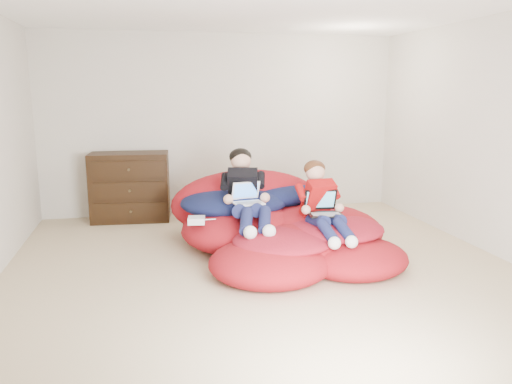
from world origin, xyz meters
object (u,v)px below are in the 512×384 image
at_px(older_boy, 246,189).
at_px(laptop_black, 323,208).
at_px(dresser, 130,187).
at_px(younger_boy, 322,200).
at_px(laptop_white, 247,197).
at_px(beanbag_pile, 279,226).

distance_m(older_boy, laptop_black, 0.84).
distance_m(dresser, older_boy, 2.11).
bearing_deg(younger_boy, older_boy, 150.88).
relative_size(older_boy, laptop_white, 3.43).
relative_size(younger_boy, laptop_white, 3.02).
xyz_separation_m(beanbag_pile, younger_boy, (0.35, -0.40, 0.36)).
xyz_separation_m(beanbag_pile, older_boy, (-0.36, -0.00, 0.43)).
xyz_separation_m(dresser, laptop_black, (1.95, -2.12, 0.11)).
bearing_deg(older_boy, beanbag_pile, 0.13).
xyz_separation_m(older_boy, laptop_white, (0.00, -0.08, -0.07)).
height_order(laptop_white, laptop_black, laptop_white).
height_order(older_boy, laptop_white, older_boy).
xyz_separation_m(beanbag_pile, laptop_black, (0.35, -0.44, 0.29)).
bearing_deg(beanbag_pile, younger_boy, -48.89).
bearing_deg(laptop_black, older_boy, 148.41).
bearing_deg(older_boy, laptop_white, -90.00).
relative_size(dresser, older_boy, 0.93).
bearing_deg(laptop_black, younger_boy, 90.00).
xyz_separation_m(dresser, younger_boy, (1.95, -2.08, 0.17)).
height_order(dresser, laptop_black, dresser).
height_order(beanbag_pile, laptop_black, beanbag_pile).
distance_m(older_boy, laptop_white, 0.11).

